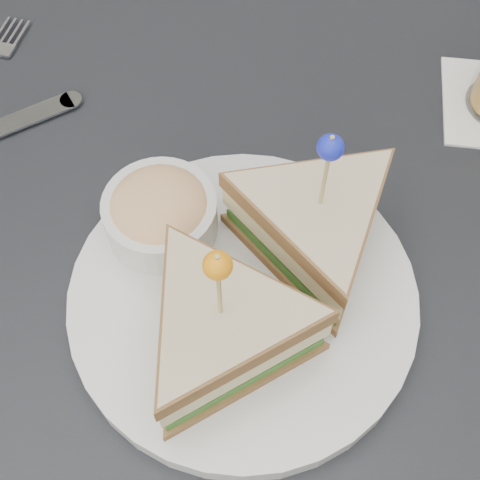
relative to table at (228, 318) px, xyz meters
name	(u,v)px	position (x,y,z in m)	size (l,w,h in m)	color
ground_plane	(234,472)	(0.00, 0.00, -0.67)	(3.50, 3.50, 0.00)	#3F3833
table	(228,318)	(0.00, 0.00, 0.00)	(0.80, 0.80, 0.75)	black
plate_meal	(253,275)	(0.02, -0.02, 0.12)	(0.31, 0.31, 0.16)	silver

